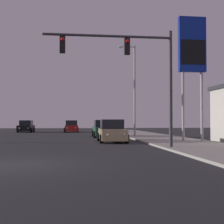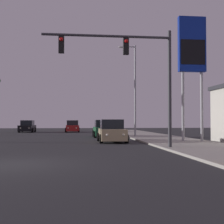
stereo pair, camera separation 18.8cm
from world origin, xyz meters
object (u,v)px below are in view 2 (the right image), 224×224
Objects in this scene: car_red at (72,127)px; traffic_light_mast at (134,64)px; car_black at (27,127)px; street_lamp at (134,85)px; gas_station_sign at (192,51)px; car_green at (104,129)px; car_tan at (112,132)px.

traffic_light_mast is at bearing 96.31° from car_red.
car_black is 0.61× the size of traffic_light_mast.
car_black is 19.90m from street_lamp.
car_black is 28.70m from gas_station_sign.
street_lamp is (12.59, -14.78, 4.36)m from car_black.
traffic_light_mast reaches higher than car_green.
street_lamp reaches higher than car_black.
car_black is at bearing 122.87° from gas_station_sign.
gas_station_sign is (5.67, -1.53, 5.86)m from car_tan.
car_tan is 1.00× the size of car_black.
street_lamp reaches higher than traffic_light_mast.
car_red is 16.65m from street_lamp.
car_tan is at bearing 164.93° from gas_station_sign.
car_red and car_green have the same top height.
gas_station_sign is (5.68, -8.70, 5.86)m from car_green.
traffic_light_mast is at bearing 95.73° from car_tan.
car_green is at bearing -177.88° from street_lamp.
traffic_light_mast reaches higher than car_red.
traffic_light_mast is 0.79× the size of gas_station_sign.
car_black is at bearing 130.42° from street_lamp.
car_tan is 22.32m from car_red.
car_red is 28.88m from traffic_light_mast.
car_green is at bearing -88.99° from car_tan.
traffic_light_mast is (0.53, -13.45, 3.96)m from car_green.
car_black is 30.35m from traffic_light_mast.
car_red is 1.00× the size of car_black.
car_red is 1.00× the size of car_green.
street_lamp and gas_station_sign have the same top height.
street_lamp is at bearing 79.60° from traffic_light_mast.
car_green is 11.93m from gas_station_sign.
street_lamp reaches higher than car_tan.
car_red is at bearing -177.72° from car_black.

